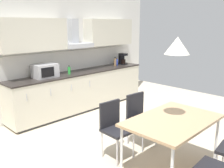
% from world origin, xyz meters
% --- Properties ---
extents(ground_plane, '(8.76, 7.24, 0.02)m').
position_xyz_m(ground_plane, '(0.00, 0.00, -0.01)').
color(ground_plane, beige).
extents(wall_back, '(7.01, 0.10, 2.77)m').
position_xyz_m(wall_back, '(0.00, 2.46, 1.39)').
color(wall_back, silver).
rests_on(wall_back, ground_plane).
extents(kitchen_counter, '(3.59, 0.64, 0.92)m').
position_xyz_m(kitchen_counter, '(0.95, 2.10, 0.46)').
color(kitchen_counter, '#333333').
rests_on(kitchen_counter, ground_plane).
extents(backsplash_tile, '(3.57, 0.02, 0.47)m').
position_xyz_m(backsplash_tile, '(0.95, 2.40, 1.15)').
color(backsplash_tile, silver).
rests_on(backsplash_tile, kitchen_counter).
extents(upper_wall_cabinets, '(3.57, 0.40, 0.65)m').
position_xyz_m(upper_wall_cabinets, '(0.95, 2.24, 1.78)').
color(upper_wall_cabinets, beige).
extents(microwave, '(0.48, 0.35, 0.28)m').
position_xyz_m(microwave, '(0.02, 2.10, 1.06)').
color(microwave, '#ADADB2').
rests_on(microwave, kitchen_counter).
extents(coffee_maker, '(0.18, 0.19, 0.30)m').
position_xyz_m(coffee_maker, '(2.42, 2.13, 1.07)').
color(coffee_maker, black).
rests_on(coffee_maker, kitchen_counter).
extents(bottle_blue, '(0.06, 0.06, 0.21)m').
position_xyz_m(bottle_blue, '(2.17, 2.10, 1.01)').
color(bottle_blue, blue).
rests_on(bottle_blue, kitchen_counter).
extents(bottle_green, '(0.06, 0.06, 0.20)m').
position_xyz_m(bottle_green, '(0.58, 2.04, 1.00)').
color(bottle_green, green).
rests_on(bottle_green, kitchen_counter).
extents(bottle_brown, '(0.07, 0.07, 0.24)m').
position_xyz_m(bottle_brown, '(2.07, 2.06, 1.02)').
color(bottle_brown, brown).
rests_on(bottle_brown, kitchen_counter).
extents(dining_table, '(1.34, 0.88, 0.76)m').
position_xyz_m(dining_table, '(0.21, -0.81, 0.71)').
color(dining_table, tan).
rests_on(dining_table, ground_plane).
extents(chair_far_right, '(0.43, 0.43, 0.87)m').
position_xyz_m(chair_far_right, '(0.52, 0.01, 0.53)').
color(chair_far_right, black).
rests_on(chair_far_right, ground_plane).
extents(chair_far_left, '(0.42, 0.42, 0.87)m').
position_xyz_m(chair_far_left, '(-0.09, 0.01, 0.53)').
color(chair_far_left, black).
rests_on(chair_far_left, ground_plane).
extents(chair_near_left, '(0.42, 0.42, 0.87)m').
position_xyz_m(chair_near_left, '(-0.09, -1.63, 0.53)').
color(chair_near_left, black).
rests_on(chair_near_left, ground_plane).
extents(pendant_lamp, '(0.32, 0.32, 0.22)m').
position_xyz_m(pendant_lamp, '(0.21, -0.81, 1.74)').
color(pendant_lamp, silver).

